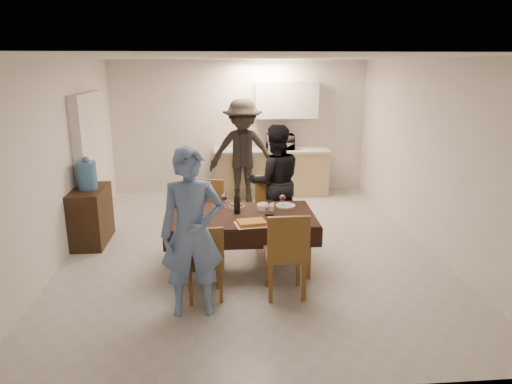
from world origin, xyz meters
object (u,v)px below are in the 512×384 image
at_px(wine_bottle, 237,201).
at_px(savoury_tart, 252,223).
at_px(water_jug, 87,175).
at_px(water_pitcher, 270,208).
at_px(person_far, 275,182).
at_px(microwave, 280,142).
at_px(person_kitchen, 243,152).
at_px(person_near, 192,233).
at_px(dining_table, 241,217).
at_px(console, 91,216).

relative_size(wine_bottle, savoury_tart, 0.86).
xyz_separation_m(water_jug, wine_bottle, (2.07, -0.97, -0.14)).
bearing_deg(water_pitcher, person_far, 79.70).
bearing_deg(person_far, water_jug, -3.86).
xyz_separation_m(water_jug, savoury_tart, (2.22, -1.40, -0.27)).
xyz_separation_m(microwave, person_kitchen, (-0.76, -0.45, -0.10)).
bearing_deg(person_near, dining_table, 58.62).
bearing_deg(person_near, savoury_tart, 42.14).
xyz_separation_m(console, microwave, (3.06, 2.31, 0.65)).
relative_size(wine_bottle, person_near, 0.18).
height_order(dining_table, savoury_tart, savoury_tart).
height_order(dining_table, water_jug, water_jug).
xyz_separation_m(person_far, person_kitchen, (-0.37, 1.83, 0.11)).
distance_m(dining_table, savoury_tart, 0.40).
distance_m(dining_table, console, 2.37).
distance_m(console, wine_bottle, 2.33).
xyz_separation_m(water_pitcher, person_near, (-0.90, -1.00, 0.08)).
height_order(savoury_tart, person_kitchen, person_kitchen).
bearing_deg(person_near, water_jug, 123.48).
xyz_separation_m(dining_table, water_jug, (-2.12, 1.02, 0.33)).
bearing_deg(microwave, person_near, 71.23).
bearing_deg(dining_table, person_kitchen, 86.55).
bearing_deg(person_kitchen, microwave, 30.70).
bearing_deg(water_pitcher, person_near, -131.99).
distance_m(console, person_kitchen, 3.01).
height_order(dining_table, person_kitchen, person_kitchen).
xyz_separation_m(console, person_near, (1.57, -2.07, 0.48)).
bearing_deg(console, person_far, 0.71).
xyz_separation_m(water_pitcher, person_far, (0.20, 1.10, 0.05)).
distance_m(water_jug, wine_bottle, 2.29).
xyz_separation_m(water_jug, person_far, (2.67, 0.03, -0.16)).
bearing_deg(microwave, console, 37.07).
bearing_deg(savoury_tart, dining_table, 104.74).
height_order(person_near, person_far, person_near).
distance_m(microwave, person_near, 4.62).
height_order(wine_bottle, water_pitcher, wine_bottle).
xyz_separation_m(dining_table, water_pitcher, (0.35, -0.05, 0.12)).
relative_size(dining_table, savoury_tart, 4.89).
height_order(water_jug, savoury_tart, water_jug).
bearing_deg(person_kitchen, savoury_tart, -91.39).
relative_size(dining_table, water_jug, 4.64).
bearing_deg(person_kitchen, water_jug, -141.04).
xyz_separation_m(water_jug, water_pitcher, (2.47, -1.07, -0.21)).
distance_m(console, person_far, 2.71).
bearing_deg(person_far, wine_bottle, 54.47).
height_order(wine_bottle, savoury_tart, wine_bottle).
xyz_separation_m(wine_bottle, person_near, (-0.50, -1.10, 0.01)).
distance_m(savoury_tart, microwave, 3.81).
bearing_deg(savoury_tart, water_jug, 147.82).
bearing_deg(wine_bottle, dining_table, -45.00).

